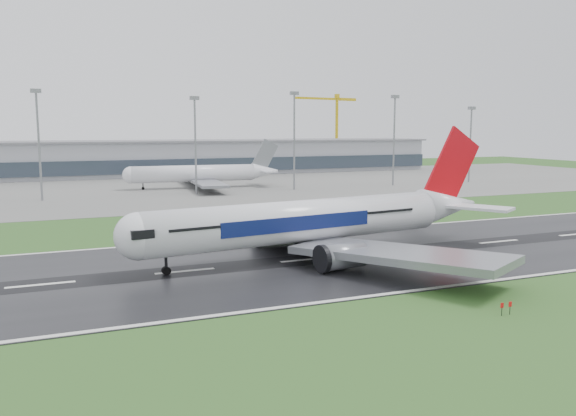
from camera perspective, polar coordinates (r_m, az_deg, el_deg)
name	(u,v)px	position (r m, az deg, el deg)	size (l,w,h in m)	color
ground	(409,250)	(103.67, 12.00, -4.16)	(520.00, 520.00, 0.00)	#28511D
runway	(409,250)	(103.66, 12.00, -4.13)	(400.00, 45.00, 0.10)	black
apron	(220,185)	(217.46, -6.78, 2.26)	(400.00, 130.00, 0.08)	slate
terminal	(186,158)	(275.08, -10.15, 4.93)	(240.00, 36.00, 15.00)	gray
main_airliner	(326,194)	(96.45, 3.78, 1.41)	(70.27, 66.92, 20.74)	white
parked_airliner	(200,165)	(208.33, -8.73, 4.30)	(57.23, 53.29, 16.78)	silver
tower_crane	(337,131)	(318.35, 4.87, 7.69)	(40.28, 2.20, 40.12)	gold
floodmast_1	(39,148)	(183.82, -23.53, 5.54)	(0.64, 0.64, 31.54)	gray
floodmast_2	(196,148)	(188.63, -9.19, 5.96)	(0.64, 0.64, 30.38)	gray
floodmast_3	(294,143)	(199.30, 0.62, 6.49)	(0.64, 0.64, 32.66)	gray
floodmast_4	(394,142)	(218.10, 10.50, 6.44)	(0.64, 0.64, 32.32)	gray
floodmast_5	(470,146)	(239.01, 17.67, 5.88)	(0.64, 0.64, 28.61)	gray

